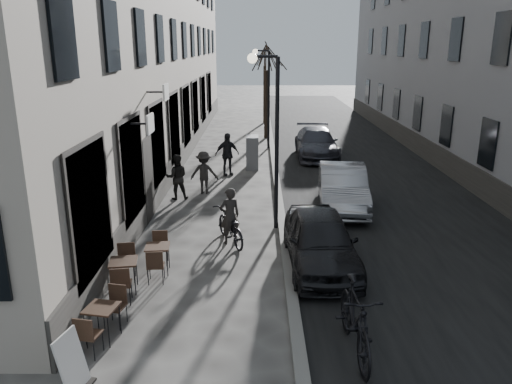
{
  "coord_description": "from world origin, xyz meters",
  "views": [
    {
      "loc": [
        -0.53,
        -8.14,
        5.33
      ],
      "look_at": [
        -0.59,
        3.71,
        1.8
      ],
      "focal_mm": 35.0,
      "sensor_mm": 36.0,
      "label": 1
    }
  ],
  "objects_px": {
    "bistro_set_c": "(158,256)",
    "car_near": "(320,240)",
    "bistro_set_a": "(102,320)",
    "car_mid": "(343,187)",
    "pedestrian_near": "(177,177)",
    "pedestrian_far": "(227,154)",
    "streetlamp_near": "(271,123)",
    "moped": "(355,320)",
    "pedestrian_mid": "(204,173)",
    "streetlamp_far": "(265,88)",
    "bistro_set_b": "(124,273)",
    "tree_near": "(266,56)",
    "sign_board": "(73,368)",
    "bicycle": "(230,226)",
    "utility_cabinet": "(252,152)",
    "car_far": "(316,143)",
    "tree_far": "(265,54)"
  },
  "relations": [
    {
      "from": "tree_near",
      "to": "bistro_set_b",
      "type": "height_order",
      "value": "tree_near"
    },
    {
      "from": "bistro_set_c",
      "to": "sign_board",
      "type": "distance_m",
      "value": 4.32
    },
    {
      "from": "bistro_set_a",
      "to": "sign_board",
      "type": "xyz_separation_m",
      "value": [
        -0.04,
        -1.42,
        -0.01
      ]
    },
    {
      "from": "bistro_set_b",
      "to": "bicycle",
      "type": "distance_m",
      "value": 3.59
    },
    {
      "from": "tree_far",
      "to": "car_near",
      "type": "distance_m",
      "value": 24.08
    },
    {
      "from": "tree_near",
      "to": "bistro_set_b",
      "type": "bearing_deg",
      "value": -100.17
    },
    {
      "from": "tree_far",
      "to": "bistro_set_a",
      "type": "distance_m",
      "value": 27.5
    },
    {
      "from": "tree_far",
      "to": "bistro_set_c",
      "type": "distance_m",
      "value": 24.64
    },
    {
      "from": "pedestrian_near",
      "to": "pedestrian_far",
      "type": "xyz_separation_m",
      "value": [
        1.58,
        3.43,
        0.09
      ]
    },
    {
      "from": "utility_cabinet",
      "to": "pedestrian_near",
      "type": "height_order",
      "value": "pedestrian_near"
    },
    {
      "from": "tree_near",
      "to": "bistro_set_b",
      "type": "xyz_separation_m",
      "value": [
        -3.42,
        -19.04,
        -4.22
      ]
    },
    {
      "from": "streetlamp_far",
      "to": "bicycle",
      "type": "relative_size",
      "value": 2.75
    },
    {
      "from": "pedestrian_mid",
      "to": "bistro_set_c",
      "type": "bearing_deg",
      "value": 87.8
    },
    {
      "from": "pedestrian_mid",
      "to": "car_far",
      "type": "xyz_separation_m",
      "value": [
        4.82,
        6.25,
        -0.1
      ]
    },
    {
      "from": "pedestrian_near",
      "to": "streetlamp_near",
      "type": "bearing_deg",
      "value": 128.47
    },
    {
      "from": "tree_far",
      "to": "car_far",
      "type": "height_order",
      "value": "tree_far"
    },
    {
      "from": "tree_far",
      "to": "bistro_set_a",
      "type": "xyz_separation_m",
      "value": [
        -3.32,
        -26.97,
        -4.25
      ]
    },
    {
      "from": "car_far",
      "to": "bistro_set_b",
      "type": "bearing_deg",
      "value": -112.32
    },
    {
      "from": "bicycle",
      "to": "car_near",
      "type": "bearing_deg",
      "value": 123.44
    },
    {
      "from": "pedestrian_mid",
      "to": "car_near",
      "type": "height_order",
      "value": "pedestrian_mid"
    },
    {
      "from": "streetlamp_far",
      "to": "utility_cabinet",
      "type": "relative_size",
      "value": 3.5
    },
    {
      "from": "bistro_set_c",
      "to": "utility_cabinet",
      "type": "xyz_separation_m",
      "value": [
        2.15,
        10.56,
        0.3
      ]
    },
    {
      "from": "utility_cabinet",
      "to": "car_near",
      "type": "bearing_deg",
      "value": -80.48
    },
    {
      "from": "bistro_set_b",
      "to": "pedestrian_far",
      "type": "height_order",
      "value": "pedestrian_far"
    },
    {
      "from": "car_mid",
      "to": "bistro_set_c",
      "type": "bearing_deg",
      "value": -130.98
    },
    {
      "from": "bistro_set_b",
      "to": "pedestrian_mid",
      "type": "height_order",
      "value": "pedestrian_mid"
    },
    {
      "from": "tree_near",
      "to": "car_near",
      "type": "bearing_deg",
      "value": -86.45
    },
    {
      "from": "pedestrian_mid",
      "to": "streetlamp_far",
      "type": "bearing_deg",
      "value": -104.25
    },
    {
      "from": "bistro_set_a",
      "to": "car_near",
      "type": "height_order",
      "value": "car_near"
    },
    {
      "from": "sign_board",
      "to": "pedestrian_far",
      "type": "bearing_deg",
      "value": 96.92
    },
    {
      "from": "streetlamp_near",
      "to": "streetlamp_far",
      "type": "distance_m",
      "value": 12.0
    },
    {
      "from": "streetlamp_near",
      "to": "moped",
      "type": "height_order",
      "value": "streetlamp_near"
    },
    {
      "from": "utility_cabinet",
      "to": "moped",
      "type": "height_order",
      "value": "utility_cabinet"
    },
    {
      "from": "bistro_set_a",
      "to": "car_mid",
      "type": "height_order",
      "value": "car_mid"
    },
    {
      "from": "bistro_set_c",
      "to": "car_near",
      "type": "relative_size",
      "value": 0.35
    },
    {
      "from": "bicycle",
      "to": "moped",
      "type": "distance_m",
      "value": 5.74
    },
    {
      "from": "utility_cabinet",
      "to": "pedestrian_mid",
      "type": "relative_size",
      "value": 0.92
    },
    {
      "from": "streetlamp_near",
      "to": "pedestrian_far",
      "type": "height_order",
      "value": "streetlamp_near"
    },
    {
      "from": "bistro_set_b",
      "to": "moped",
      "type": "bearing_deg",
      "value": -35.48
    },
    {
      "from": "sign_board",
      "to": "moped",
      "type": "distance_m",
      "value": 4.75
    },
    {
      "from": "tree_near",
      "to": "bistro_set_b",
      "type": "relative_size",
      "value": 3.77
    },
    {
      "from": "tree_near",
      "to": "car_near",
      "type": "distance_m",
      "value": 18.2
    },
    {
      "from": "streetlamp_near",
      "to": "bistro_set_c",
      "type": "height_order",
      "value": "streetlamp_near"
    },
    {
      "from": "tree_near",
      "to": "utility_cabinet",
      "type": "height_order",
      "value": "tree_near"
    },
    {
      "from": "pedestrian_near",
      "to": "pedestrian_far",
      "type": "bearing_deg",
      "value": -124.5
    },
    {
      "from": "car_far",
      "to": "bicycle",
      "type": "bearing_deg",
      "value": -107.68
    },
    {
      "from": "pedestrian_mid",
      "to": "moped",
      "type": "bearing_deg",
      "value": 111.75
    },
    {
      "from": "pedestrian_mid",
      "to": "streetlamp_near",
      "type": "bearing_deg",
      "value": 124.54
    },
    {
      "from": "bistro_set_b",
      "to": "bicycle",
      "type": "relative_size",
      "value": 0.82
    },
    {
      "from": "tree_far",
      "to": "bistro_set_b",
      "type": "relative_size",
      "value": 3.77
    }
  ]
}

